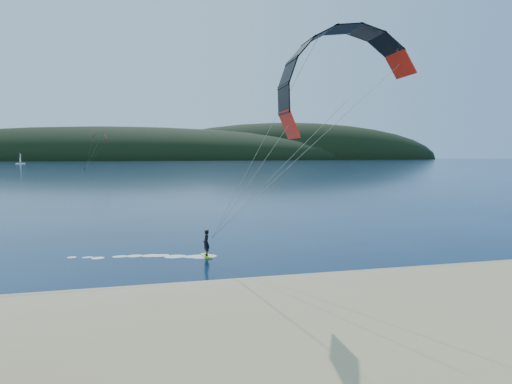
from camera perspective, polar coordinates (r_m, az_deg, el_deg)
The scene contains 6 objects.
ground at distance 20.84m, azimuth -1.03°, elevation -16.39°, with size 1800.00×1800.00×0.00m, color #061831.
wet_sand at distance 24.99m, azimuth -3.30°, elevation -12.60°, with size 220.00×2.50×0.10m.
headland at distance 764.30m, azimuth -13.07°, elevation 4.28°, with size 1200.00×310.00×140.00m.
kitesurfer_near at distance 27.92m, azimuth 11.68°, elevation 11.67°, with size 24.04×9.25×16.00m.
kitesurfer_far at distance 216.25m, azimuth -20.49°, elevation 6.59°, with size 12.25×6.64×18.26m.
sailboat at distance 429.54m, azimuth -29.34°, elevation 3.43°, with size 7.41×4.81×10.62m.
Camera 1 is at (-4.14, -18.96, 7.59)m, focal length 29.47 mm.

